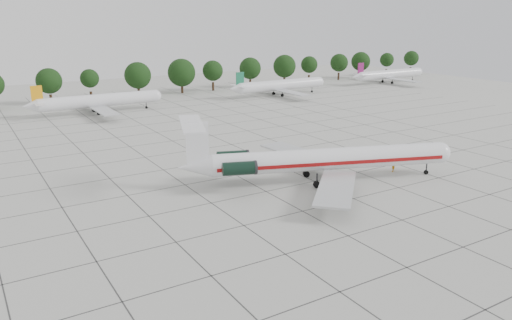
# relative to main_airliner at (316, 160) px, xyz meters

# --- Properties ---
(ground) EXTENTS (260.00, 260.00, 0.00)m
(ground) POSITION_rel_main_airliner_xyz_m (-7.93, 0.26, -3.23)
(ground) COLOR #BABAB2
(ground) RESTS_ON ground
(apron_joints) EXTENTS (170.00, 170.00, 0.02)m
(apron_joints) POSITION_rel_main_airliner_xyz_m (-7.93, 15.26, -3.22)
(apron_joints) COLOR #383838
(apron_joints) RESTS_ON ground
(main_airliner) EXTENTS (37.96, 28.86, 9.15)m
(main_airliner) POSITION_rel_main_airliner_xyz_m (0.00, 0.00, 0.00)
(main_airliner) COLOR silver
(main_airliner) RESTS_ON ground
(ground_crew) EXTENTS (0.84, 0.81, 1.95)m
(ground_crew) POSITION_rel_main_airliner_xyz_m (12.77, -2.17, -2.26)
(ground_crew) COLOR #C4780B
(ground_crew) RESTS_ON ground
(bg_airliner_c) EXTENTS (28.24, 27.20, 7.40)m
(bg_airliner_c) POSITION_rel_main_airliner_xyz_m (-12.16, 66.39, -0.32)
(bg_airliner_c) COLOR silver
(bg_airliner_c) RESTS_ON ground
(bg_airliner_d) EXTENTS (28.24, 27.20, 7.40)m
(bg_airliner_d) POSITION_rel_main_airliner_xyz_m (39.13, 66.38, -0.32)
(bg_airliner_d) COLOR silver
(bg_airliner_d) RESTS_ON ground
(bg_airliner_e) EXTENTS (28.24, 27.20, 7.40)m
(bg_airliner_e) POSITION_rel_main_airliner_xyz_m (85.85, 69.59, -0.32)
(bg_airliner_e) COLOR silver
(bg_airliner_e) RESTS_ON ground
(tree_line) EXTENTS (249.86, 8.44, 10.22)m
(tree_line) POSITION_rel_main_airliner_xyz_m (-19.61, 85.26, 2.75)
(tree_line) COLOR #332114
(tree_line) RESTS_ON ground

